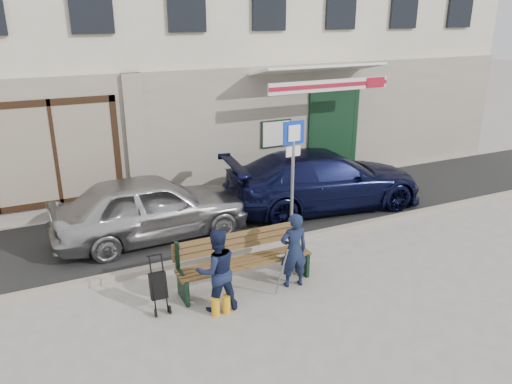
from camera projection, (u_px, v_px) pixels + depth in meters
ground at (286, 286)px, 8.68m from camera, size 80.00×80.00×0.00m
asphalt_lane at (221, 222)px, 11.31m from camera, size 60.00×3.20×0.01m
curb at (250, 248)px, 9.94m from camera, size 60.00×0.18×0.12m
car_silver at (151, 207)px, 10.35m from camera, size 4.09×1.76×1.38m
car_navy at (324, 179)px, 11.99m from camera, size 5.03×2.51×1.40m
parking_sign at (293, 163)px, 9.92m from camera, size 0.47×0.08×2.51m
bench at (242, 262)px, 8.57m from camera, size 2.40×1.17×0.98m
man at (294, 250)px, 8.50m from camera, size 0.53×0.38×1.35m
woman at (217, 270)px, 7.81m from camera, size 0.69×0.55×1.39m
stroller at (158, 287)px, 7.88m from camera, size 0.28×0.39×0.92m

